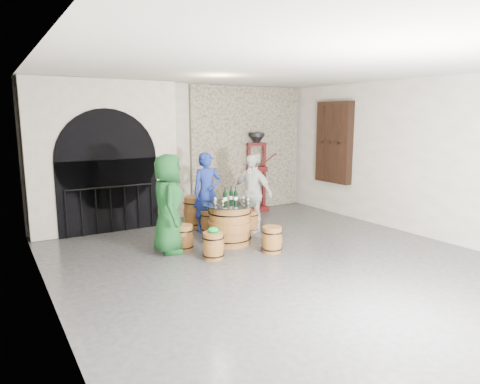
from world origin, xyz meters
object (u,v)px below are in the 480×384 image
person_green (168,204)px  side_barrel (195,212)px  barrel_stool_right (250,221)px  barrel_stool_left (183,238)px  person_white (252,193)px  barrel_stool_far (209,221)px  corking_press (257,166)px  wine_bottle_left (225,197)px  person_blue (207,192)px  barrel_stool_near_right (272,240)px  wine_bottle_center (236,197)px  wine_bottle_right (231,196)px  barrel_table (230,224)px  barrel_stool_near_left (213,246)px

person_green → side_barrel: size_ratio=2.56×
person_green → barrel_stool_right: bearing=-60.2°
barrel_stool_left → side_barrel: bearing=57.0°
person_white → side_barrel: person_white is taller
barrel_stool_far → corking_press: corking_press is taller
wine_bottle_left → barrel_stool_right: bearing=29.9°
person_green → person_blue: (1.25, 0.93, -0.05)m
barrel_stool_right → person_blue: person_blue is taller
barrel_stool_near_right → person_blue: (-0.34, 1.90, 0.61)m
barrel_stool_near_right → wine_bottle_center: 1.11m
person_green → side_barrel: bearing=-22.4°
barrel_stool_near_right → corking_press: 3.68m
side_barrel → barrel_stool_right: bearing=-49.1°
barrel_stool_right → side_barrel: bearing=130.9°
barrel_stool_right → wine_bottle_left: wine_bottle_left is taller
wine_bottle_left → wine_bottle_center: (0.21, -0.05, 0.00)m
wine_bottle_left → wine_bottle_right: size_ratio=1.00×
barrel_table → wine_bottle_left: wine_bottle_left is taller
barrel_stool_right → side_barrel: side_barrel is taller
wine_bottle_center → wine_bottle_right: same height
side_barrel → corking_press: 2.42m
wine_bottle_center → corking_press: bearing=48.9°
barrel_stool_far → barrel_stool_near_right: bearing=-79.2°
person_white → wine_bottle_left: (-0.96, -0.56, 0.09)m
barrel_table → barrel_stool_near_left: barrel_table is taller
barrel_stool_left → person_blue: 1.50m
barrel_stool_near_left → wine_bottle_right: bearing=42.6°
wine_bottle_center → corking_press: size_ratio=0.16×
person_blue → wine_bottle_left: size_ratio=5.21×
person_blue → wine_bottle_right: person_blue is taller
side_barrel → person_blue: bearing=-79.5°
person_blue → wine_bottle_left: person_blue is taller
barrel_stool_near_left → side_barrel: size_ratio=0.68×
barrel_stool_right → barrel_stool_near_left: 1.88m
barrel_stool_left → barrel_stool_near_right: 1.63m
barrel_stool_near_right → person_green: 1.97m
wine_bottle_right → person_green: bearing=178.4°
barrel_stool_far → wine_bottle_left: (-0.14, -0.93, 0.68)m
person_green → wine_bottle_left: person_green is taller
barrel_table → barrel_stool_right: barrel_table is taller
barrel_stool_left → person_blue: person_blue is taller
wine_bottle_left → corking_press: corking_press is taller
barrel_stool_near_right → barrel_stool_near_left: 1.10m
barrel_stool_near_left → barrel_stool_left: bearing=108.8°
barrel_stool_right → wine_bottle_center: size_ratio=1.45×
barrel_stool_near_right → wine_bottle_right: (-0.31, 0.93, 0.68)m
barrel_stool_right → barrel_stool_near_right: bearing=-106.3°
barrel_stool_far → barrel_stool_near_left: size_ratio=1.00×
barrel_stool_near_right → person_green: size_ratio=0.26×
barrel_table → person_blue: (0.04, 1.03, 0.46)m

